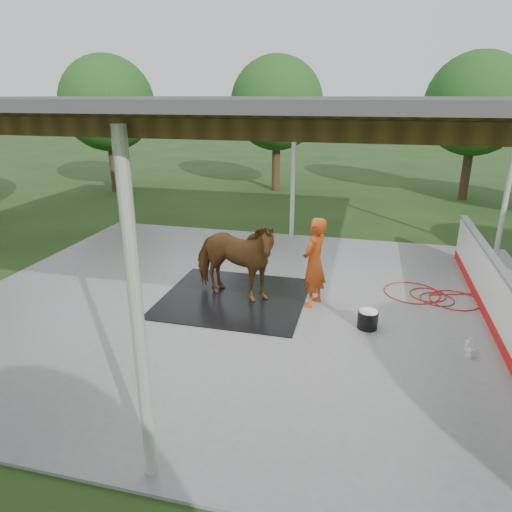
% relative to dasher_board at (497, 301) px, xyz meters
% --- Properties ---
extents(ground, '(100.00, 100.00, 0.00)m').
position_rel_dasher_board_xyz_m(ground, '(-4.60, 0.00, -0.59)').
color(ground, '#1E3814').
extents(concrete_slab, '(12.00, 10.00, 0.05)m').
position_rel_dasher_board_xyz_m(concrete_slab, '(-4.60, 0.00, -0.57)').
color(concrete_slab, slate).
rests_on(concrete_slab, ground).
extents(pavilion_structure, '(12.60, 10.60, 4.05)m').
position_rel_dasher_board_xyz_m(pavilion_structure, '(-4.60, -0.00, 3.37)').
color(pavilion_structure, beige).
rests_on(pavilion_structure, ground).
extents(dasher_board, '(0.16, 8.00, 1.15)m').
position_rel_dasher_board_xyz_m(dasher_board, '(0.00, 0.00, 0.00)').
color(dasher_board, red).
rests_on(dasher_board, concrete_slab).
extents(tree_belt, '(28.00, 28.00, 5.80)m').
position_rel_dasher_board_xyz_m(tree_belt, '(-4.30, 0.90, 3.20)').
color(tree_belt, '#382314').
rests_on(tree_belt, ground).
extents(rubber_mat, '(2.97, 2.79, 0.02)m').
position_rel_dasher_board_xyz_m(rubber_mat, '(-5.03, 0.07, -0.53)').
color(rubber_mat, black).
rests_on(rubber_mat, concrete_slab).
extents(horse, '(2.18, 1.34, 1.71)m').
position_rel_dasher_board_xyz_m(horse, '(-5.03, 0.07, 0.34)').
color(horse, brown).
rests_on(horse, rubber_mat).
extents(handler, '(0.65, 0.78, 1.84)m').
position_rel_dasher_board_xyz_m(handler, '(-3.38, 0.18, 0.38)').
color(handler, '#C74815').
rests_on(handler, concrete_slab).
extents(wash_bucket, '(0.37, 0.37, 0.34)m').
position_rel_dasher_board_xyz_m(wash_bucket, '(-2.26, -0.59, -0.37)').
color(wash_bucket, black).
rests_on(wash_bucket, concrete_slab).
extents(soap_bottle_a, '(0.15, 0.15, 0.27)m').
position_rel_dasher_board_xyz_m(soap_bottle_a, '(-0.60, -1.03, -0.41)').
color(soap_bottle_a, silver).
rests_on(soap_bottle_a, concrete_slab).
extents(soap_bottle_b, '(0.14, 0.14, 0.22)m').
position_rel_dasher_board_xyz_m(soap_bottle_b, '(-0.60, -1.20, -0.43)').
color(soap_bottle_b, '#338CD8').
rests_on(soap_bottle_b, concrete_slab).
extents(hose_coil, '(2.27, 1.31, 0.02)m').
position_rel_dasher_board_xyz_m(hose_coil, '(-0.96, 1.17, -0.53)').
color(hose_coil, '#AD150C').
rests_on(hose_coil, concrete_slab).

